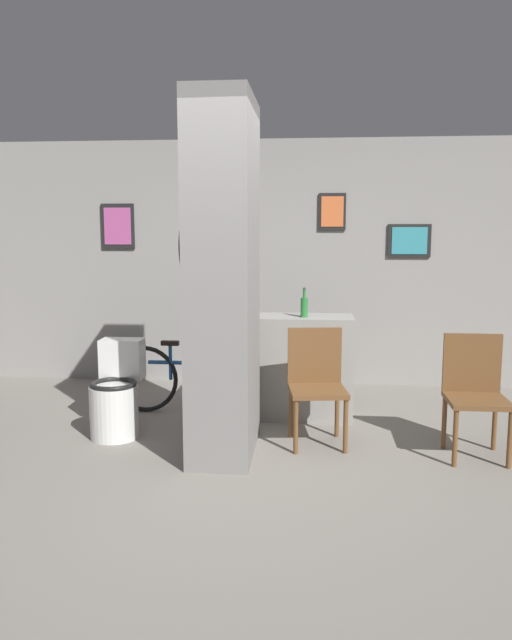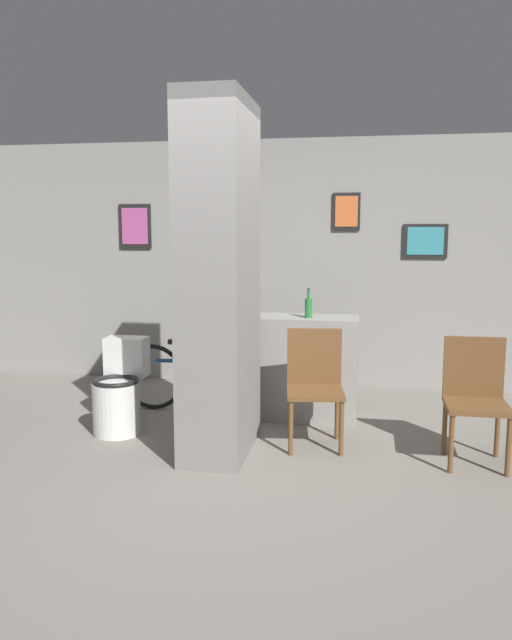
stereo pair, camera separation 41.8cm
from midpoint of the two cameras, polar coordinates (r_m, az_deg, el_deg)
ground_plane at (r=4.42m, az=-0.01°, el=-13.92°), size 14.00×14.00×0.00m
wall_back at (r=6.70m, az=3.97°, el=5.18°), size 8.00×0.09×2.60m
pillar_center at (r=4.58m, az=-0.74°, el=3.67°), size 0.48×0.92×2.60m
counter_shelf at (r=5.57m, az=5.74°, el=-4.33°), size 1.10×0.44×0.91m
toilet at (r=5.27m, az=-10.19°, el=-6.64°), size 0.39×0.55×0.76m
chair_near_pillar at (r=4.90m, az=7.84°, el=-5.66°), size 0.48×0.48×0.90m
chair_by_doorway at (r=4.83m, az=21.79°, el=-6.39°), size 0.43×0.43×0.90m
bicycle at (r=5.73m, az=-2.74°, el=-5.29°), size 1.59×0.42×0.67m
bottle_tall at (r=5.40m, az=7.04°, el=1.20°), size 0.06×0.06×0.26m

